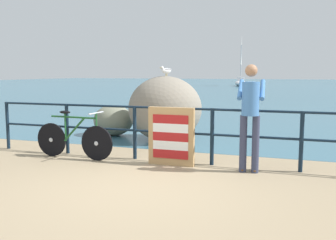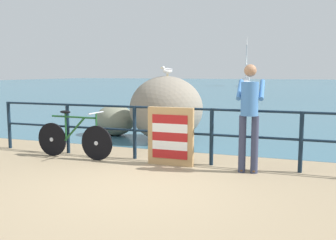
% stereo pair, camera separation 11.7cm
% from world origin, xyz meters
% --- Properties ---
extents(ground_plane, '(120.00, 120.00, 0.10)m').
position_xyz_m(ground_plane, '(0.00, 20.00, -0.05)').
color(ground_plane, '#937F60').
extents(sea_surface, '(120.00, 90.00, 0.01)m').
position_xyz_m(sea_surface, '(0.00, 47.58, 0.00)').
color(sea_surface, '#38667A').
rests_on(sea_surface, ground_plane).
extents(promenade_railing, '(7.59, 0.07, 1.02)m').
position_xyz_m(promenade_railing, '(0.00, 1.64, 0.64)').
color(promenade_railing, black).
rests_on(promenade_railing, ground_plane).
extents(bicycle, '(1.70, 0.48, 0.92)m').
position_xyz_m(bicycle, '(-1.88, 1.29, 0.39)').
color(bicycle, black).
rests_on(bicycle, ground_plane).
extents(person_at_railing, '(0.48, 0.65, 1.78)m').
position_xyz_m(person_at_railing, '(1.44, 1.37, 0.99)').
color(person_at_railing, '#333851').
rests_on(person_at_railing, ground_plane).
extents(folded_deckchair_stack, '(0.84, 0.10, 1.04)m').
position_xyz_m(folded_deckchair_stack, '(0.07, 1.39, 0.52)').
color(folded_deckchair_stack, tan).
rests_on(folded_deckchair_stack, ground_plane).
extents(breakwater_boulder_main, '(1.78, 1.65, 1.56)m').
position_xyz_m(breakwater_boulder_main, '(-0.87, 3.69, 0.78)').
color(breakwater_boulder_main, gray).
rests_on(breakwater_boulder_main, ground).
extents(breakwater_boulder_left, '(1.06, 0.92, 0.80)m').
position_xyz_m(breakwater_boulder_left, '(-2.41, 3.97, 0.40)').
color(breakwater_boulder_left, gray).
rests_on(breakwater_boulder_left, ground).
extents(seagull, '(0.26, 0.31, 0.23)m').
position_xyz_m(seagull, '(-0.83, 3.66, 1.70)').
color(seagull, gold).
rests_on(seagull, breakwater_boulder_main).
extents(sailboat, '(1.76, 4.51, 6.16)m').
position_xyz_m(sailboat, '(-4.76, 41.97, 0.71)').
color(sailboat, white).
rests_on(sailboat, sea_surface).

